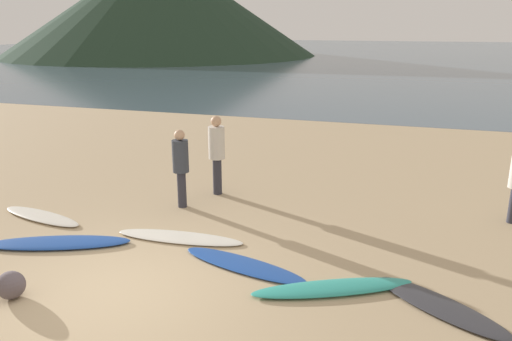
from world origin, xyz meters
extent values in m
cube|color=tan|center=(0.00, 10.00, -0.10)|extent=(120.00, 120.00, 0.20)
cube|color=#475B6B|center=(0.00, 63.99, 0.00)|extent=(140.00, 100.00, 0.01)
cone|color=#1E3323|center=(-26.45, 51.82, 6.17)|extent=(37.89, 37.89, 12.34)
ellipsoid|color=silver|center=(-2.97, 2.09, 0.04)|extent=(2.13, 0.90, 0.08)
ellipsoid|color=#1E479E|center=(-1.81, 1.12, 0.05)|extent=(2.56, 1.46, 0.09)
ellipsoid|color=silver|center=(0.11, 2.01, 0.03)|extent=(2.41, 0.70, 0.06)
ellipsoid|color=#1E479E|center=(1.56, 1.34, 0.03)|extent=(2.32, 1.09, 0.06)
ellipsoid|color=teal|center=(3.05, 1.03, 0.05)|extent=(2.38, 1.51, 0.09)
ellipsoid|color=#333338|center=(4.53, 1.00, 0.03)|extent=(1.99, 1.61, 0.07)
cylinder|color=#2D2D38|center=(-0.16, 4.54, 0.42)|extent=(0.20, 0.20, 0.84)
cylinder|color=beige|center=(-0.16, 4.54, 1.20)|extent=(0.36, 0.36, 0.73)
sphere|color=tan|center=(-0.16, 4.54, 1.68)|extent=(0.24, 0.24, 0.24)
cylinder|color=#2D2D38|center=(-0.56, 3.53, 0.39)|extent=(0.19, 0.19, 0.78)
cylinder|color=#333842|center=(-0.56, 3.53, 1.11)|extent=(0.34, 0.34, 0.67)
sphere|color=tan|center=(-0.56, 3.53, 1.56)|extent=(0.22, 0.22, 0.22)
sphere|color=#574C51|center=(-1.26, -0.54, 0.20)|extent=(0.40, 0.40, 0.40)
camera|label=1|loc=(3.93, -5.48, 3.74)|focal=34.94mm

